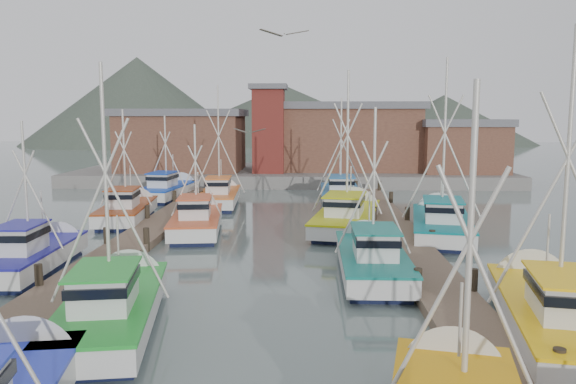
{
  "coord_description": "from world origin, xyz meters",
  "views": [
    {
      "loc": [
        2.09,
        -21.87,
        6.62
      ],
      "look_at": [
        0.89,
        8.13,
        2.6
      ],
      "focal_mm": 35.0,
      "sensor_mm": 36.0,
      "label": 1
    }
  ],
  "objects_px": {
    "boat_4": "(115,304)",
    "boat_12": "(220,196)",
    "boat_8": "(198,220)",
    "lookout_tower": "(269,128)"
  },
  "relations": [
    {
      "from": "boat_4",
      "to": "boat_12",
      "type": "xyz_separation_m",
      "value": [
        -0.6,
        24.76,
        0.0
      ]
    },
    {
      "from": "lookout_tower",
      "to": "boat_12",
      "type": "height_order",
      "value": "lookout_tower"
    },
    {
      "from": "lookout_tower",
      "to": "boat_8",
      "type": "distance_m",
      "value": 23.69
    },
    {
      "from": "boat_8",
      "to": "boat_12",
      "type": "distance_m",
      "value": 9.99
    },
    {
      "from": "lookout_tower",
      "to": "boat_4",
      "type": "height_order",
      "value": "lookout_tower"
    },
    {
      "from": "boat_4",
      "to": "boat_12",
      "type": "distance_m",
      "value": 24.77
    },
    {
      "from": "boat_4",
      "to": "boat_8",
      "type": "bearing_deg",
      "value": 82.02
    },
    {
      "from": "lookout_tower",
      "to": "boat_8",
      "type": "height_order",
      "value": "lookout_tower"
    },
    {
      "from": "boat_4",
      "to": "lookout_tower",
      "type": "bearing_deg",
      "value": 77.53
    },
    {
      "from": "boat_12",
      "to": "boat_4",
      "type": "bearing_deg",
      "value": -92.45
    }
  ]
}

